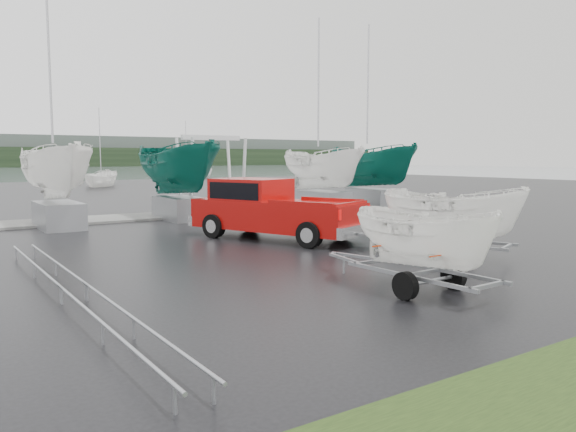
# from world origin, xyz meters

# --- Properties ---
(ground_plane) EXTENTS (120.00, 120.00, 0.00)m
(ground_plane) POSITION_xyz_m (0.00, 0.00, 0.00)
(ground_plane) COLOR black
(ground_plane) RESTS_ON ground
(dock) EXTENTS (30.00, 3.00, 0.12)m
(dock) POSITION_xyz_m (0.00, 13.00, 0.05)
(dock) COLOR gray
(dock) RESTS_ON ground
(pickup_truck) EXTENTS (4.47, 6.94, 2.19)m
(pickup_truck) POSITION_xyz_m (-0.81, 3.57, 1.14)
(pickup_truck) COLOR #9C0A08
(pickup_truck) RESTS_ON ground
(trailer_hitched) EXTENTS (2.41, 3.78, 4.85)m
(trailer_hitched) POSITION_xyz_m (1.67, -2.79, 2.63)
(trailer_hitched) COLOR gray
(trailer_hitched) RESTS_ON ground
(trailer_parked) EXTENTS (1.80, 3.65, 4.29)m
(trailer_parked) POSITION_xyz_m (-2.39, -5.44, 2.34)
(trailer_parked) COLOR gray
(trailer_parked) RESTS_ON ground
(boat_hoist) EXTENTS (3.30, 2.18, 4.12)m
(boat_hoist) POSITION_xyz_m (1.51, 13.00, 2.67)
(boat_hoist) COLOR silver
(boat_hoist) RESTS_ON ground
(keelboat_0) EXTENTS (2.41, 3.20, 10.58)m
(keelboat_0) POSITION_xyz_m (-6.61, 11.00, 3.83)
(keelboat_0) COLOR gray
(keelboat_0) RESTS_ON ground
(keelboat_1) EXTENTS (2.58, 3.20, 7.97)m
(keelboat_1) POSITION_xyz_m (-1.08, 11.20, 4.11)
(keelboat_1) COLOR gray
(keelboat_1) RESTS_ON ground
(keelboat_2) EXTENTS (2.42, 3.20, 10.59)m
(keelboat_2) POSITION_xyz_m (7.41, 11.00, 3.84)
(keelboat_2) COLOR gray
(keelboat_2) RESTS_ON ground
(keelboat_3) EXTENTS (2.62, 3.20, 10.80)m
(keelboat_3) POSITION_xyz_m (11.32, 11.30, 4.17)
(keelboat_3) COLOR gray
(keelboat_3) RESTS_ON ground
(mast_rack_0) EXTENTS (0.56, 6.50, 0.06)m
(mast_rack_0) POSITION_xyz_m (-9.00, 1.00, 0.35)
(mast_rack_0) COLOR gray
(mast_rack_0) RESTS_ON ground
(mast_rack_1) EXTENTS (0.56, 6.50, 0.06)m
(mast_rack_1) POSITION_xyz_m (-9.00, -5.00, 0.35)
(mast_rack_1) COLOR gray
(mast_rack_1) RESTS_ON ground
(moored_boat_2) EXTENTS (3.47, 3.49, 11.33)m
(moored_boat_2) POSITION_xyz_m (4.53, 44.77, 0.00)
(moored_boat_2) COLOR white
(moored_boat_2) RESTS_ON ground
(moored_boat_3) EXTENTS (3.32, 3.26, 11.71)m
(moored_boat_3) POSITION_xyz_m (20.33, 59.34, 0.00)
(moored_boat_3) COLOR white
(moored_boat_3) RESTS_ON ground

